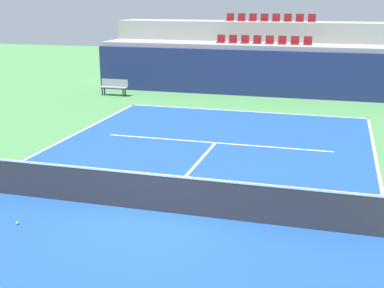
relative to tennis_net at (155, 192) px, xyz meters
name	(u,v)px	position (x,y,z in m)	size (l,w,h in m)	color
ground_plane	(155,211)	(0.00, 0.00, -0.51)	(80.00, 80.00, 0.00)	#4C8C4C
court_surface	(155,211)	(0.00, 0.00, -0.50)	(11.00, 24.00, 0.01)	#1E4C99
baseline_far	(244,111)	(0.00, 11.95, -0.50)	(11.00, 0.10, 0.00)	white
service_line_far	(215,143)	(0.00, 6.40, -0.50)	(8.26, 0.10, 0.00)	white
centre_service_line	(191,170)	(0.00, 3.20, -0.50)	(0.10, 6.40, 0.00)	white
back_wall	(258,74)	(0.00, 15.96, 0.69)	(18.03, 0.30, 2.40)	navy
stands_tier_lower	(262,68)	(0.00, 17.31, 0.80)	(18.03, 2.40, 2.62)	#9E9E99
stands_tier_upper	(268,54)	(0.00, 19.71, 1.34)	(18.03, 2.40, 3.71)	#9E9E99
seating_row_lower	(263,41)	(0.00, 17.40, 2.24)	(5.17, 0.44, 0.44)	maroon
seating_row_upper	(270,19)	(0.00, 19.80, 3.32)	(5.17, 0.44, 0.44)	maroon
tennis_net	(155,192)	(0.00, 0.00, 0.00)	(11.08, 0.08, 1.07)	black
player_bench	(114,86)	(-7.39, 14.08, 0.00)	(1.50, 0.40, 0.85)	#99999E
tennis_ball_2	(17,223)	(-2.79, -1.60, -0.47)	(0.07, 0.07, 0.07)	#CCE033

